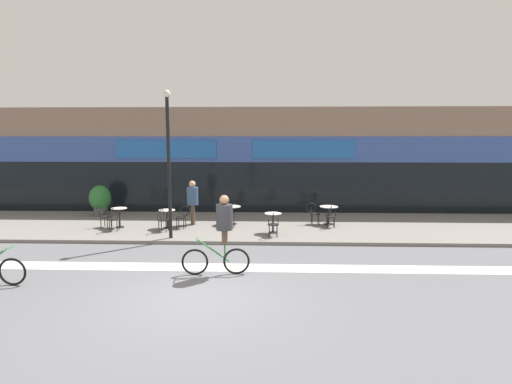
{
  "coord_description": "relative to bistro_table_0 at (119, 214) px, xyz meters",
  "views": [
    {
      "loc": [
        1.66,
        -8.79,
        3.63
      ],
      "look_at": [
        1.15,
        6.22,
        1.61
      ],
      "focal_mm": 28.0,
      "sensor_mm": 36.0,
      "label": 1
    }
  ],
  "objects": [
    {
      "name": "cyclist_0",
      "position": [
        4.69,
        -5.03,
        0.57
      ],
      "size": [
        1.82,
        0.55,
        2.16
      ],
      "rotation": [
        0.0,
        0.0,
        3.23
      ],
      "color": "black",
      "rests_on": "ground"
    },
    {
      "name": "cafe_chair_4_side",
      "position": [
        7.75,
        0.86,
        -0.03
      ],
      "size": [
        0.58,
        0.41,
        0.9
      ],
      "rotation": [
        0.0,
        0.0,
        0.03
      ],
      "color": "black",
      "rests_on": "sidewalk_slab"
    },
    {
      "name": "bistro_table_3",
      "position": [
        6.08,
        -0.71,
        -0.02
      ],
      "size": [
        0.63,
        0.63,
        0.75
      ],
      "color": "black",
      "rests_on": "sidewalk_slab"
    },
    {
      "name": "bistro_table_4",
      "position": [
        8.37,
        0.86,
        -0.01
      ],
      "size": [
        0.74,
        0.74,
        0.75
      ],
      "color": "black",
      "rests_on": "sidewalk_slab"
    },
    {
      "name": "bistro_table_1",
      "position": [
        1.92,
        -0.06,
        -0.03
      ],
      "size": [
        0.64,
        0.64,
        0.73
      ],
      "color": "black",
      "rests_on": "sidewalk_slab"
    },
    {
      "name": "cafe_chair_0_side",
      "position": [
        -0.62,
        0.01,
        -0.03
      ],
      "size": [
        0.6,
        0.45,
        0.9
      ],
      "rotation": [
        0.0,
        0.0,
        -0.14
      ],
      "color": "black",
      "rests_on": "sidewalk_slab"
    },
    {
      "name": "cafe_chair_3_near",
      "position": [
        6.08,
        -1.33,
        -0.03
      ],
      "size": [
        0.4,
        0.58,
        0.9
      ],
      "rotation": [
        0.0,
        0.0,
        1.58
      ],
      "color": "black",
      "rests_on": "sidewalk_slab"
    },
    {
      "name": "lamp_post",
      "position": [
        2.44,
        -1.61,
        2.43
      ],
      "size": [
        0.26,
        0.26,
        5.14
      ],
      "color": "black",
      "rests_on": "sidewalk_slab"
    },
    {
      "name": "pedestrian_near_end",
      "position": [
        2.8,
        0.66,
        0.53
      ],
      "size": [
        0.51,
        0.51,
        1.81
      ],
      "rotation": [
        0.0,
        0.0,
        0.11
      ],
      "color": "#4C3D2D",
      "rests_on": "sidewalk_slab"
    },
    {
      "name": "sidewalk_slab",
      "position": [
        4.28,
        0.72,
        -0.61
      ],
      "size": [
        40.0,
        5.5,
        0.12
      ],
      "primitive_type": "cube",
      "color": "slate",
      "rests_on": "ground"
    },
    {
      "name": "cafe_chair_2_near",
      "position": [
        4.39,
        0.11,
        -0.03
      ],
      "size": [
        0.43,
        0.59,
        0.9
      ],
      "rotation": [
        0.0,
        0.0,
        1.65
      ],
      "color": "black",
      "rests_on": "sidewalk_slab"
    },
    {
      "name": "bistro_table_2",
      "position": [
        4.39,
        0.74,
        -0.0
      ],
      "size": [
        0.76,
        0.76,
        0.75
      ],
      "color": "black",
      "rests_on": "sidewalk_slab"
    },
    {
      "name": "bike_lane_stripe",
      "position": [
        4.28,
        -4.45,
        -0.66
      ],
      "size": [
        36.0,
        0.7,
        0.01
      ],
      "primitive_type": "cube",
      "color": "silver",
      "rests_on": "ground"
    },
    {
      "name": "cafe_chair_4_near",
      "position": [
        8.37,
        0.24,
        -0.03
      ],
      "size": [
        0.44,
        0.59,
        0.9
      ],
      "rotation": [
        0.0,
        0.0,
        1.48
      ],
      "color": "black",
      "rests_on": "sidewalk_slab"
    },
    {
      "name": "ground_plane",
      "position": [
        4.28,
        -6.53,
        -0.67
      ],
      "size": [
        120.0,
        120.0,
        0.0
      ],
      "primitive_type": "plane",
      "color": "#5B5B60"
    },
    {
      "name": "cafe_chair_1_near",
      "position": [
        1.92,
        -0.69,
        -0.03
      ],
      "size": [
        0.43,
        0.59,
        0.9
      ],
      "rotation": [
        0.0,
        0.0,
        1.49
      ],
      "color": "black",
      "rests_on": "sidewalk_slab"
    },
    {
      "name": "bistro_table_0",
      "position": [
        0.0,
        0.0,
        0.0
      ],
      "size": [
        0.61,
        0.61,
        0.78
      ],
      "color": "black",
      "rests_on": "sidewalk_slab"
    },
    {
      "name": "storefront_facade",
      "position": [
        4.28,
        5.43,
        1.87
      ],
      "size": [
        40.0,
        4.06,
        5.08
      ],
      "color": "#7F6656",
      "rests_on": "ground"
    },
    {
      "name": "cafe_chair_1_side",
      "position": [
        2.55,
        -0.07,
        -0.03
      ],
      "size": [
        0.59,
        0.43,
        0.9
      ],
      "rotation": [
        0.0,
        0.0,
        3.07
      ],
      "color": "black",
      "rests_on": "sidewalk_slab"
    },
    {
      "name": "cafe_chair_0_near",
      "position": [
        0.01,
        -0.63,
        -0.03
      ],
      "size": [
        0.44,
        0.59,
        0.9
      ],
      "rotation": [
        0.0,
        0.0,
        1.67
      ],
      "color": "black",
      "rests_on": "sidewalk_slab"
    },
    {
      "name": "planter_pot",
      "position": [
        -1.76,
        2.35,
        0.2
      ],
      "size": [
        0.96,
        0.96,
        1.4
      ],
      "color": "#4C4C51",
      "rests_on": "sidewalk_slab"
    }
  ]
}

